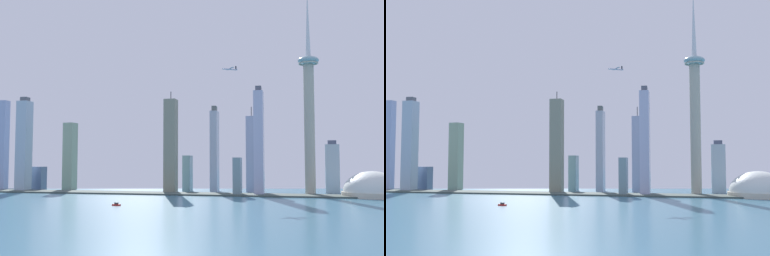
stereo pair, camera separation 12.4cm
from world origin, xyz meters
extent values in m
plane|color=#31637C|center=(0.00, 0.00, 0.00)|extent=(6000.00, 6000.00, 0.00)
cube|color=#414D48|center=(0.00, 465.31, 1.34)|extent=(962.21, 59.76, 2.68)
cylinder|color=#ACAA99|center=(228.74, 503.39, 116.93)|extent=(17.94, 17.94, 233.87)
ellipsoid|color=#80A8B2|center=(228.74, 503.39, 233.87)|extent=(36.39, 36.39, 14.81)
torus|color=#ACAA99|center=(228.74, 503.39, 228.68)|extent=(33.90, 33.90, 2.96)
cone|color=silver|center=(228.74, 503.39, 302.77)|extent=(8.97, 8.97, 123.00)
cylinder|color=beige|center=(325.58, 475.73, 4.24)|extent=(97.25, 97.25, 8.48)
ellipsoid|color=silver|center=(325.58, 475.73, 8.48)|extent=(92.39, 92.39, 66.70)
cube|color=#91A1CB|center=(-367.97, 488.31, 89.65)|extent=(22.91, 16.44, 179.30)
cube|color=slate|center=(-3.56, 560.99, 34.58)|extent=(15.08, 25.34, 69.15)
cube|color=#99ACBA|center=(268.16, 554.75, 44.35)|extent=(24.92, 13.75, 88.71)
cube|color=#4D526B|center=(268.16, 554.75, 92.23)|extent=(14.95, 8.25, 7.06)
cube|color=#84B2B0|center=(-399.00, 571.68, 76.77)|extent=(22.21, 17.68, 153.53)
cube|color=#595562|center=(-399.00, 571.68, 157.41)|extent=(13.33, 10.61, 7.76)
cube|color=#8FA688|center=(-252.94, 553.66, 68.74)|extent=(21.45, 25.04, 137.48)
cube|color=slate|center=(-306.78, 522.92, 23.55)|extent=(27.23, 22.18, 47.11)
cube|color=gray|center=(107.53, 468.12, 32.11)|extent=(13.46, 21.49, 64.22)
cube|color=#909CBD|center=(121.75, 562.37, 71.87)|extent=(19.76, 18.52, 143.74)
cylinder|color=#4C4C51|center=(121.75, 562.37, 152.85)|extent=(1.60, 1.60, 18.22)
cube|color=#A0AABC|center=(48.51, 569.51, 78.03)|extent=(13.88, 27.32, 156.07)
cube|color=#575F5D|center=(48.51, 569.51, 161.14)|extent=(8.33, 16.39, 10.14)
cube|color=#9FB5C9|center=(-315.48, 484.33, 88.05)|extent=(22.16, 25.46, 176.11)
cube|color=#595D66|center=(-315.48, 484.33, 180.14)|extent=(13.29, 15.27, 8.06)
cube|color=gray|center=(-19.82, 498.15, 86.15)|extent=(21.27, 24.07, 172.30)
cylinder|color=#4C4C51|center=(-19.82, 498.15, 179.65)|extent=(1.60, 1.60, 14.70)
cube|color=#ADB1D2|center=(144.00, 475.72, 89.41)|extent=(16.04, 24.04, 178.83)
cube|color=#525664|center=(144.00, 475.72, 183.04)|extent=(9.63, 14.42, 8.42)
cube|color=red|center=(-18.75, 242.38, 1.02)|extent=(11.78, 6.41, 2.05)
cube|color=#3A3F40|center=(-18.75, 242.38, 3.14)|extent=(5.42, 3.84, 2.18)
cylinder|color=silver|center=(96.74, 462.14, 216.66)|extent=(23.79, 16.30, 2.56)
sphere|color=silver|center=(85.53, 455.08, 216.66)|extent=(2.56, 2.56, 2.56)
cube|color=silver|center=(96.74, 462.14, 217.81)|extent=(17.22, 24.55, 0.50)
cube|color=silver|center=(106.16, 468.08, 217.04)|extent=(7.05, 9.23, 0.40)
cube|color=#2D333D|center=(106.16, 468.08, 220.44)|extent=(2.30, 1.71, 5.00)
camera|label=1|loc=(221.41, -331.75, 56.80)|focal=43.92mm
camera|label=2|loc=(221.54, -331.72, 56.80)|focal=43.92mm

